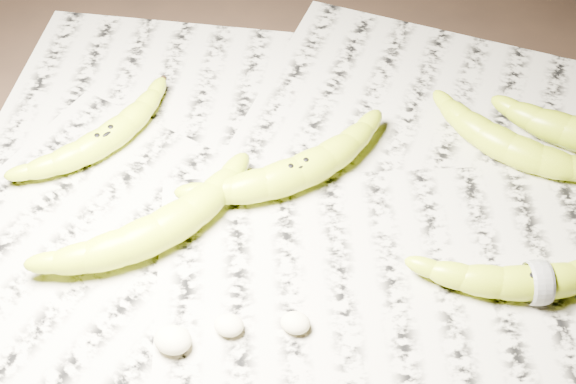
% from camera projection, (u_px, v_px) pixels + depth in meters
% --- Properties ---
extents(ground, '(3.00, 3.00, 0.00)m').
position_uv_depth(ground, '(307.00, 245.00, 0.80)').
color(ground, black).
rests_on(ground, ground).
extents(newspaper_patch, '(0.90, 0.70, 0.01)m').
position_uv_depth(newspaper_patch, '(322.00, 236.00, 0.80)').
color(newspaper_patch, '#B2AD99').
rests_on(newspaper_patch, ground).
extents(banana_left_a, '(0.14, 0.18, 0.03)m').
position_uv_depth(banana_left_a, '(104.00, 137.00, 0.86)').
color(banana_left_a, '#ABC318').
rests_on(banana_left_a, newspaper_patch).
extents(banana_left_b, '(0.19, 0.20, 0.04)m').
position_uv_depth(banana_left_b, '(158.00, 229.00, 0.78)').
color(banana_left_b, '#ABC318').
rests_on(banana_left_b, newspaper_patch).
extents(banana_center, '(0.20, 0.18, 0.04)m').
position_uv_depth(banana_center, '(297.00, 171.00, 0.83)').
color(banana_center, '#ABC318').
rests_on(banana_center, newspaper_patch).
extents(banana_taped, '(0.21, 0.11, 0.03)m').
position_uv_depth(banana_taped, '(538.00, 280.00, 0.74)').
color(banana_taped, '#ABC318').
rests_on(banana_taped, newspaper_patch).
extents(banana_upper_a, '(0.19, 0.12, 0.04)m').
position_uv_depth(banana_upper_a, '(512.00, 146.00, 0.85)').
color(banana_upper_a, '#ABC318').
rests_on(banana_upper_a, newspaper_patch).
extents(measuring_tape, '(0.02, 0.04, 0.04)m').
position_uv_depth(measuring_tape, '(538.00, 280.00, 0.74)').
color(measuring_tape, white).
rests_on(measuring_tape, newspaper_patch).
extents(flesh_chunk_a, '(0.03, 0.03, 0.02)m').
position_uv_depth(flesh_chunk_a, '(172.00, 338.00, 0.71)').
color(flesh_chunk_a, beige).
rests_on(flesh_chunk_a, newspaper_patch).
extents(flesh_chunk_b, '(0.03, 0.02, 0.02)m').
position_uv_depth(flesh_chunk_b, '(229.00, 323.00, 0.72)').
color(flesh_chunk_b, beige).
rests_on(flesh_chunk_b, newspaper_patch).
extents(flesh_chunk_c, '(0.03, 0.02, 0.02)m').
position_uv_depth(flesh_chunk_c, '(295.00, 321.00, 0.72)').
color(flesh_chunk_c, beige).
rests_on(flesh_chunk_c, newspaper_patch).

